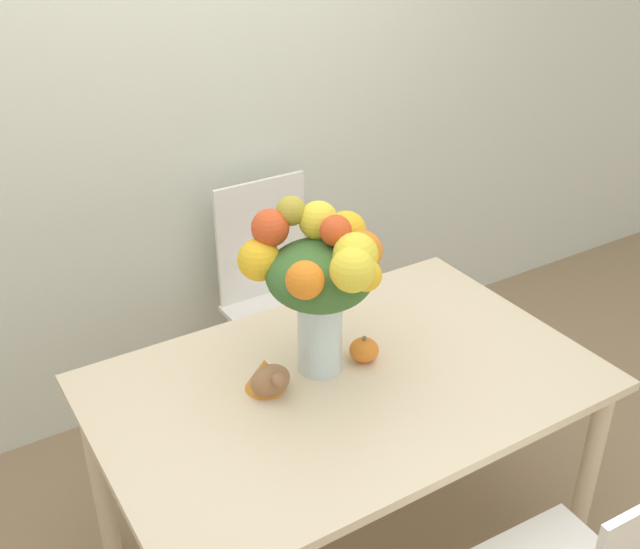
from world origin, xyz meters
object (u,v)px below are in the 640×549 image
(dining_chair_near_window, at_px, (278,298))
(flower_vase, at_px, (322,275))
(pumpkin, at_px, (364,350))
(turkey_figurine, at_px, (267,377))

(dining_chair_near_window, bearing_deg, flower_vase, -109.89)
(flower_vase, height_order, dining_chair_near_window, flower_vase)
(pumpkin, height_order, dining_chair_near_window, dining_chair_near_window)
(pumpkin, bearing_deg, dining_chair_near_window, 80.42)
(pumpkin, distance_m, dining_chair_near_window, 0.86)
(turkey_figurine, bearing_deg, pumpkin, -3.58)
(turkey_figurine, relative_size, dining_chair_near_window, 0.17)
(turkey_figurine, xyz_separation_m, dining_chair_near_window, (0.46, 0.79, -0.28))
(flower_vase, bearing_deg, dining_chair_near_window, 70.85)
(turkey_figurine, distance_m, dining_chair_near_window, 0.95)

